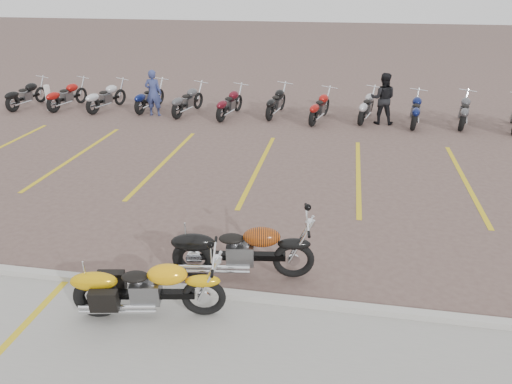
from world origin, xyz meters
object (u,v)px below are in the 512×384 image
person_a (153,93)px  bollard (48,98)px  person_b (383,99)px  yellow_cruiser (146,290)px  flame_cruiser (240,252)px

person_a → bollard: bearing=-1.4°
person_a → person_b: bearing=-179.9°
yellow_cruiser → flame_cruiser: (1.18, 1.32, 0.03)m
yellow_cruiser → person_a: size_ratio=1.36×
yellow_cruiser → bollard: bearing=116.2°
yellow_cruiser → person_a: bearing=99.7°
flame_cruiser → bollard: bearing=125.5°
person_a → bollard: 4.28m
yellow_cruiser → bollard: 14.19m
flame_cruiser → person_b: 10.89m
flame_cruiser → person_b: person_b is taller
bollard → person_b: bearing=2.0°
flame_cruiser → bollard: 13.95m
flame_cruiser → bollard: (-9.68, 10.04, -0.00)m
yellow_cruiser → person_a: (-4.24, 11.44, 0.37)m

